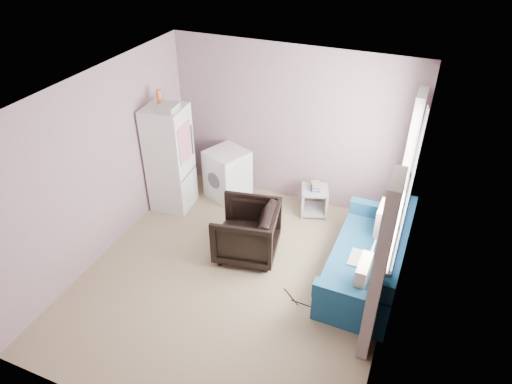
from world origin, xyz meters
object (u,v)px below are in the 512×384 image
washing_machine (227,173)px  sofa (370,263)px  armchair (246,229)px  side_table (314,199)px  fridge (170,158)px

washing_machine → sofa: sofa is taller
washing_machine → sofa: 2.77m
armchair → washing_machine: size_ratio=1.02×
washing_machine → side_table: 1.46m
sofa → washing_machine: bearing=157.5°
armchair → side_table: size_ratio=1.54×
fridge → side_table: 2.30m
washing_machine → side_table: washing_machine is taller
washing_machine → fridge: bearing=-117.9°
fridge → sofa: (3.22, -0.55, -0.54)m
fridge → washing_machine: size_ratio=2.33×
sofa → side_table: bearing=133.6°
fridge → sofa: size_ratio=0.99×
fridge → washing_machine: fridge is taller
armchair → sofa: (1.67, 0.10, -0.11)m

